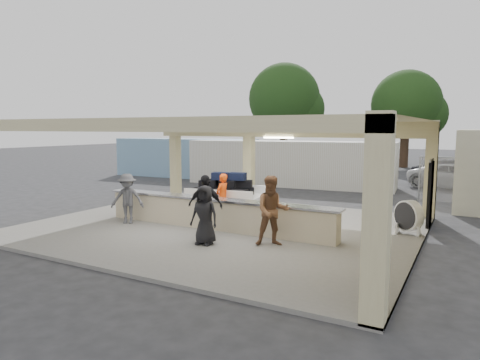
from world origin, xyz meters
The scene contains 16 objects.
ground centered at (0.00, 0.00, 0.00)m, with size 120.00×120.00×0.00m, color #272729.
pavilion centered at (0.21, 0.66, 1.35)m, with size 12.01×10.00×3.55m.
baggage_counter centered at (0.00, -0.50, 0.59)m, with size 8.20×0.58×0.98m.
luggage_cart centered at (-0.95, 1.77, 0.93)m, with size 2.86×2.03×1.54m.
drum_fan centered at (5.50, 1.71, 0.65)m, with size 0.92×0.81×1.03m.
baggage_handler centered at (-0.47, 0.77, 0.91)m, with size 0.59×0.32×1.61m, color #E7440C.
passenger_a centered at (2.42, -1.39, 1.06)m, with size 0.93×0.41×1.91m, color brown.
passenger_b centered at (0.29, -1.46, 1.01)m, with size 1.07×0.39×1.83m, color black.
passenger_c centered at (-2.95, -1.25, 0.94)m, with size 1.08×0.38×1.67m, color #48494D.
passenger_d centered at (0.74, -2.18, 0.92)m, with size 0.80×0.33×1.63m, color black.
car_white_a centered at (6.46, 13.60, 0.69)m, with size 2.29×4.82×1.38m, color silver.
car_dark centered at (6.43, 14.41, 0.76)m, with size 1.62×4.59×1.53m, color black.
container_white centered at (-2.16, 10.95, 1.27)m, with size 11.71×2.34×2.54m, color silver.
container_blue centered at (-9.96, 11.68, 1.28)m, with size 9.82×2.36×2.55m, color #7EA8CA.
tree_left centered at (-7.68, 24.16, 5.59)m, with size 6.60×6.30×9.00m.
tree_mid centered at (2.32, 26.16, 4.96)m, with size 6.00×5.60×8.00m.
Camera 1 is at (7.11, -11.78, 3.29)m, focal length 32.00 mm.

